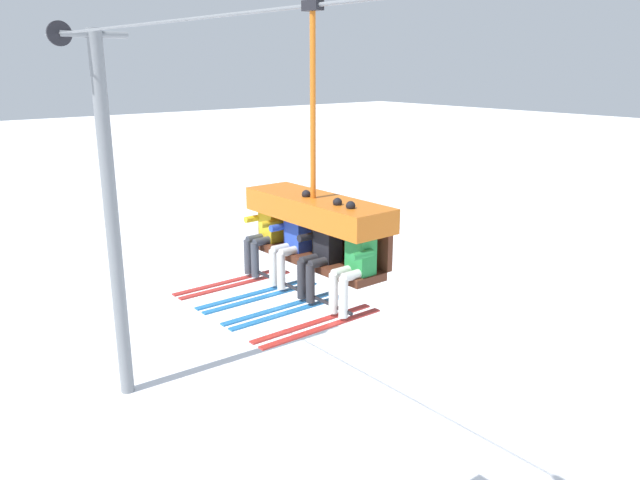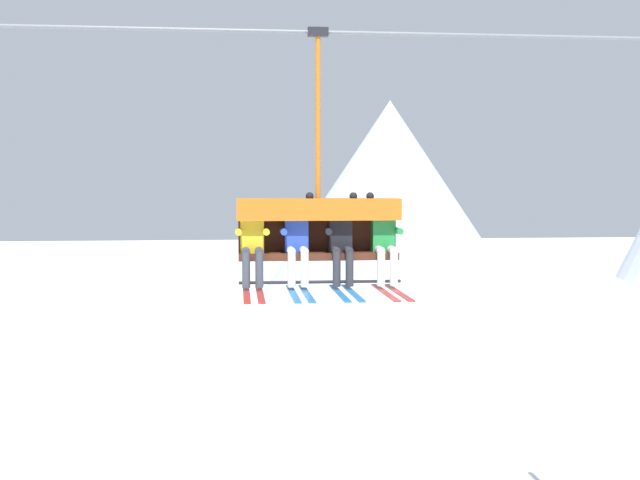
% 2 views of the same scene
% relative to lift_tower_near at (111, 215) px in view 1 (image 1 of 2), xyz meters
% --- Properties ---
extents(lift_tower_near, '(0.36, 1.88, 9.63)m').
position_rel_lift_tower_near_xyz_m(lift_tower_near, '(0.00, 0.00, 0.00)').
color(lift_tower_near, slate).
rests_on(lift_tower_near, ground_plane).
extents(lift_cable, '(17.19, 0.05, 0.05)m').
position_rel_lift_tower_near_xyz_m(lift_cable, '(7.60, -0.78, 4.37)').
color(lift_cable, slate).
extents(chairlift_chair, '(2.26, 0.74, 3.49)m').
position_rel_lift_tower_near_xyz_m(chairlift_chair, '(9.25, -0.71, 1.82)').
color(chairlift_chair, '#512819').
extents(skier_yellow, '(0.46, 1.70, 1.23)m').
position_rel_lift_tower_near_xyz_m(skier_yellow, '(8.34, -0.93, 1.50)').
color(skier_yellow, yellow).
extents(skier_blue, '(0.48, 1.70, 1.34)m').
position_rel_lift_tower_near_xyz_m(skier_blue, '(8.95, -0.93, 1.52)').
color(skier_blue, '#2847B7').
extents(skier_black, '(0.48, 1.70, 1.34)m').
position_rel_lift_tower_near_xyz_m(skier_black, '(9.56, -0.93, 1.52)').
color(skier_black, black).
extents(skier_green, '(0.48, 1.70, 1.34)m').
position_rel_lift_tower_near_xyz_m(skier_green, '(10.16, -0.93, 1.52)').
color(skier_green, '#23843D').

